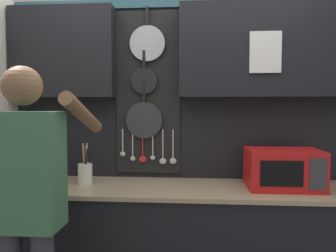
% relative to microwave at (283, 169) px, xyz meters
% --- Properties ---
extents(base_cabinet_counter, '(2.63, 0.61, 0.91)m').
position_rel_microwave_xyz_m(base_cabinet_counter, '(-0.75, -0.02, -0.59)').
color(base_cabinet_counter, black).
rests_on(base_cabinet_counter, ground_plane).
extents(back_wall_unit, '(3.20, 0.22, 2.31)m').
position_rel_microwave_xyz_m(back_wall_unit, '(-0.73, 0.25, 0.45)').
color(back_wall_unit, black).
rests_on(back_wall_unit, ground_plane).
extents(microwave, '(0.49, 0.36, 0.27)m').
position_rel_microwave_xyz_m(microwave, '(0.00, 0.00, 0.00)').
color(microwave, red).
rests_on(microwave, base_cabinet_counter).
extents(knife_block, '(0.12, 0.16, 0.27)m').
position_rel_microwave_xyz_m(knife_block, '(-1.69, 0.00, -0.04)').
color(knife_block, brown).
rests_on(knife_block, base_cabinet_counter).
extents(utensil_crock, '(0.10, 0.10, 0.31)m').
position_rel_microwave_xyz_m(utensil_crock, '(-1.41, 0.00, -0.05)').
color(utensil_crock, white).
rests_on(utensil_crock, base_cabinet_counter).
extents(person, '(0.54, 0.64, 1.68)m').
position_rel_microwave_xyz_m(person, '(-1.51, -0.66, -0.04)').
color(person, '#383842').
rests_on(person, ground_plane).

